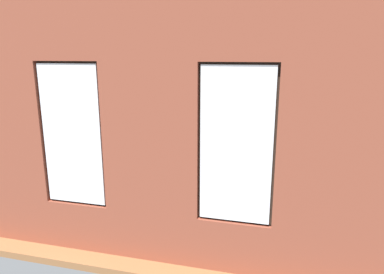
{
  "coord_description": "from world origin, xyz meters",
  "views": [
    {
      "loc": [
        -1.53,
        6.3,
        2.67
      ],
      "look_at": [
        -0.0,
        0.4,
        1.19
      ],
      "focal_mm": 32.0,
      "sensor_mm": 36.0,
      "label": 1
    }
  ],
  "objects_px": {
    "remote_gray": "(220,161)",
    "candle_jar": "(202,160)",
    "potted_plant_corner_near_left": "(323,147)",
    "couch_by_window": "(140,211)",
    "potted_plant_near_tv": "(58,176)",
    "cup_ceramic": "(196,158)",
    "media_console": "(65,171)",
    "coffee_table": "(202,165)",
    "potted_plant_between_couches": "(232,201)",
    "couch_left": "(330,203)",
    "table_plant_small": "(206,160)",
    "potted_plant_beside_window_right": "(44,191)",
    "papasan_chair": "(189,148)",
    "tv_flatscreen": "(62,141)"
  },
  "relations": [
    {
      "from": "remote_gray",
      "to": "potted_plant_beside_window_right",
      "type": "distance_m",
      "value": 3.49
    },
    {
      "from": "tv_flatscreen",
      "to": "potted_plant_beside_window_right",
      "type": "xyz_separation_m",
      "value": [
        -0.7,
        1.54,
        -0.41
      ]
    },
    {
      "from": "table_plant_small",
      "to": "coffee_table",
      "type": "bearing_deg",
      "value": -50.05
    },
    {
      "from": "papasan_chair",
      "to": "potted_plant_corner_near_left",
      "type": "bearing_deg",
      "value": -173.57
    },
    {
      "from": "papasan_chair",
      "to": "couch_by_window",
      "type": "bearing_deg",
      "value": 91.61
    },
    {
      "from": "candle_jar",
      "to": "table_plant_small",
      "type": "xyz_separation_m",
      "value": [
        -0.1,
        0.12,
        0.05
      ]
    },
    {
      "from": "potted_plant_beside_window_right",
      "to": "couch_by_window",
      "type": "bearing_deg",
      "value": -176.3
    },
    {
      "from": "potted_plant_between_couches",
      "to": "potted_plant_corner_near_left",
      "type": "height_order",
      "value": "potted_plant_corner_near_left"
    },
    {
      "from": "potted_plant_beside_window_right",
      "to": "papasan_chair",
      "type": "bearing_deg",
      "value": -114.21
    },
    {
      "from": "coffee_table",
      "to": "potted_plant_corner_near_left",
      "type": "height_order",
      "value": "potted_plant_corner_near_left"
    },
    {
      "from": "coffee_table",
      "to": "potted_plant_between_couches",
      "type": "height_order",
      "value": "potted_plant_between_couches"
    },
    {
      "from": "coffee_table",
      "to": "potted_plant_near_tv",
      "type": "distance_m",
      "value": 2.85
    },
    {
      "from": "remote_gray",
      "to": "media_console",
      "type": "distance_m",
      "value": 3.29
    },
    {
      "from": "couch_left",
      "to": "potted_plant_beside_window_right",
      "type": "distance_m",
      "value": 4.63
    },
    {
      "from": "cup_ceramic",
      "to": "media_console",
      "type": "height_order",
      "value": "media_console"
    },
    {
      "from": "couch_by_window",
      "to": "couch_left",
      "type": "xyz_separation_m",
      "value": [
        -2.87,
        -1.02,
        0.0
      ]
    },
    {
      "from": "couch_by_window",
      "to": "potted_plant_near_tv",
      "type": "distance_m",
      "value": 1.84
    },
    {
      "from": "potted_plant_beside_window_right",
      "to": "tv_flatscreen",
      "type": "bearing_deg",
      "value": -65.7
    },
    {
      "from": "couch_by_window",
      "to": "couch_left",
      "type": "bearing_deg",
      "value": -160.44
    },
    {
      "from": "potted_plant_near_tv",
      "to": "potted_plant_beside_window_right",
      "type": "relative_size",
      "value": 0.71
    },
    {
      "from": "cup_ceramic",
      "to": "candle_jar",
      "type": "relative_size",
      "value": 0.91
    },
    {
      "from": "table_plant_small",
      "to": "remote_gray",
      "type": "height_order",
      "value": "table_plant_small"
    },
    {
      "from": "couch_by_window",
      "to": "table_plant_small",
      "type": "distance_m",
      "value": 2.21
    },
    {
      "from": "remote_gray",
      "to": "potted_plant_near_tv",
      "type": "distance_m",
      "value": 3.22
    },
    {
      "from": "cup_ceramic",
      "to": "tv_flatscreen",
      "type": "xyz_separation_m",
      "value": [
        2.62,
        0.91,
        0.44
      ]
    },
    {
      "from": "couch_left",
      "to": "potted_plant_beside_window_right",
      "type": "xyz_separation_m",
      "value": [
        4.48,
        1.12,
        0.2
      ]
    },
    {
      "from": "candle_jar",
      "to": "table_plant_small",
      "type": "relative_size",
      "value": 0.55
    },
    {
      "from": "tv_flatscreen",
      "to": "potted_plant_near_tv",
      "type": "bearing_deg",
      "value": 119.77
    },
    {
      "from": "tv_flatscreen",
      "to": "coffee_table",
      "type": "bearing_deg",
      "value": -163.77
    },
    {
      "from": "coffee_table",
      "to": "candle_jar",
      "type": "xyz_separation_m",
      "value": [
        0.0,
        0.0,
        0.11
      ]
    },
    {
      "from": "potted_plant_near_tv",
      "to": "papasan_chair",
      "type": "bearing_deg",
      "value": -120.72
    },
    {
      "from": "cup_ceramic",
      "to": "table_plant_small",
      "type": "distance_m",
      "value": 0.34
    },
    {
      "from": "potted_plant_beside_window_right",
      "to": "table_plant_small",
      "type": "bearing_deg",
      "value": -134.34
    },
    {
      "from": "remote_gray",
      "to": "candle_jar",
      "type": "bearing_deg",
      "value": -149.24
    },
    {
      "from": "remote_gray",
      "to": "potted_plant_corner_near_left",
      "type": "xyz_separation_m",
      "value": [
        -2.19,
        -1.25,
        0.14
      ]
    },
    {
      "from": "couch_by_window",
      "to": "coffee_table",
      "type": "height_order",
      "value": "couch_by_window"
    },
    {
      "from": "potted_plant_between_couches",
      "to": "potted_plant_beside_window_right",
      "type": "distance_m",
      "value": 3.03
    },
    {
      "from": "cup_ceramic",
      "to": "coffee_table",
      "type": "bearing_deg",
      "value": 149.16
    },
    {
      "from": "couch_left",
      "to": "potted_plant_beside_window_right",
      "type": "bearing_deg",
      "value": -79.98
    },
    {
      "from": "potted_plant_near_tv",
      "to": "cup_ceramic",
      "type": "bearing_deg",
      "value": -137.9
    },
    {
      "from": "cup_ceramic",
      "to": "potted_plant_corner_near_left",
      "type": "distance_m",
      "value": 3.0
    },
    {
      "from": "papasan_chair",
      "to": "potted_plant_between_couches",
      "type": "xyz_separation_m",
      "value": [
        -1.5,
        3.23,
        0.2
      ]
    },
    {
      "from": "media_console",
      "to": "potted_plant_beside_window_right",
      "type": "bearing_deg",
      "value": 114.34
    },
    {
      "from": "cup_ceramic",
      "to": "papasan_chair",
      "type": "height_order",
      "value": "papasan_chair"
    },
    {
      "from": "coffee_table",
      "to": "remote_gray",
      "type": "xyz_separation_m",
      "value": [
        -0.36,
        -0.14,
        0.07
      ]
    },
    {
      "from": "table_plant_small",
      "to": "potted_plant_near_tv",
      "type": "xyz_separation_m",
      "value": [
        2.33,
        1.65,
        0.01
      ]
    },
    {
      "from": "coffee_table",
      "to": "remote_gray",
      "type": "height_order",
      "value": "remote_gray"
    },
    {
      "from": "remote_gray",
      "to": "potted_plant_near_tv",
      "type": "bearing_deg",
      "value": -133.67
    },
    {
      "from": "remote_gray",
      "to": "potted_plant_near_tv",
      "type": "relative_size",
      "value": 0.2
    },
    {
      "from": "couch_by_window",
      "to": "potted_plant_near_tv",
      "type": "height_order",
      "value": "potted_plant_near_tv"
    }
  ]
}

